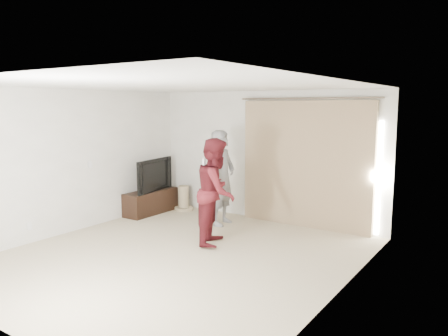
{
  "coord_description": "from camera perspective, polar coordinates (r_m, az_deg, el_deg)",
  "views": [
    {
      "loc": [
        4.2,
        -4.97,
        2.3
      ],
      "look_at": [
        0.04,
        1.2,
        1.24
      ],
      "focal_mm": 35.0,
      "sensor_mm": 36.0,
      "label": 1
    }
  ],
  "objects": [
    {
      "name": "ceiling",
      "position": [
        6.51,
        -6.35,
        10.71
      ],
      "size": [
        5.0,
        5.5,
        0.01
      ],
      "primitive_type": "cube",
      "color": "white",
      "rests_on": "wall_back"
    },
    {
      "name": "floor",
      "position": [
        6.9,
        -6.0,
        -11.41
      ],
      "size": [
        5.5,
        5.5,
        0.0
      ],
      "primitive_type": "plane",
      "color": "tan",
      "rests_on": "ground"
    },
    {
      "name": "curtain",
      "position": [
        8.39,
        10.63,
        0.47
      ],
      "size": [
        2.8,
        0.11,
        2.46
      ],
      "color": "#A28263",
      "rests_on": "ground"
    },
    {
      "name": "wall_left",
      "position": [
        8.4,
        -19.34,
        0.81
      ],
      "size": [
        0.04,
        5.5,
        2.6
      ],
      "color": "silver",
      "rests_on": "ground"
    },
    {
      "name": "person_woman",
      "position": [
        7.28,
        -1.01,
        -3.06
      ],
      "size": [
        0.95,
        1.05,
        1.78
      ],
      "color": "#511319",
      "rests_on": "ground"
    },
    {
      "name": "person_man",
      "position": [
        8.44,
        -0.21,
        -1.28
      ],
      "size": [
        0.52,
        0.72,
        1.84
      ],
      "color": "slate",
      "rests_on": "ground"
    },
    {
      "name": "wall_back",
      "position": [
        8.84,
        5.39,
        1.59
      ],
      "size": [
        5.0,
        0.04,
        2.6
      ],
      "primitive_type": "cube",
      "color": "silver",
      "rests_on": "ground"
    },
    {
      "name": "scratching_post",
      "position": [
        9.75,
        -5.29,
        -4.22
      ],
      "size": [
        0.41,
        0.41,
        0.55
      ],
      "color": "tan",
      "rests_on": "ground"
    },
    {
      "name": "tv",
      "position": [
        9.47,
        -9.61,
        -0.87
      ],
      "size": [
        0.34,
        1.21,
        0.69
      ],
      "primitive_type": "imported",
      "rotation": [
        0.0,
        0.0,
        1.72
      ],
      "color": "black",
      "rests_on": "tv_console"
    },
    {
      "name": "tv_console",
      "position": [
        9.58,
        -9.53,
        -4.38
      ],
      "size": [
        0.44,
        1.28,
        0.49
      ],
      "primitive_type": "cube",
      "color": "black",
      "rests_on": "ground"
    }
  ]
}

